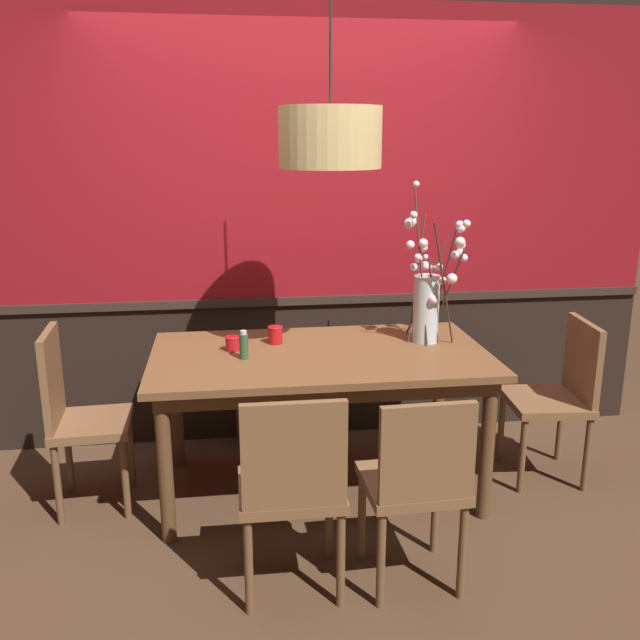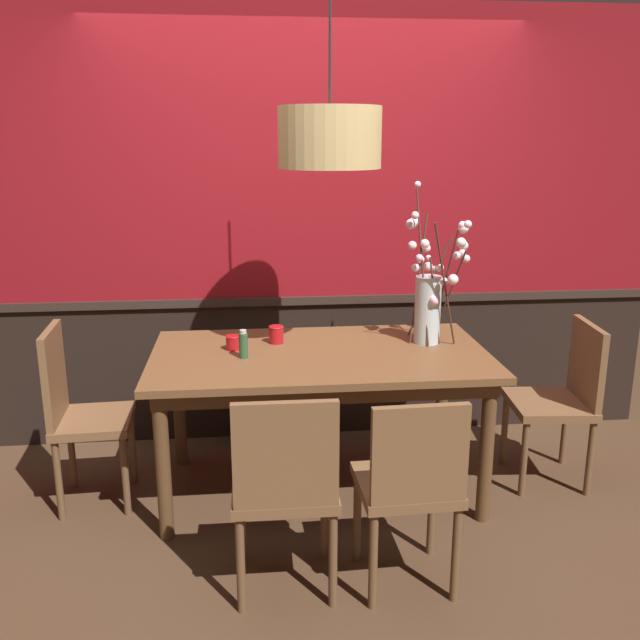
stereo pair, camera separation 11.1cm
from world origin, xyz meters
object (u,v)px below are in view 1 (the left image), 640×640
object	(u,v)px
dining_table	(320,368)
candle_holder_nearer_edge	(275,335)
candle_holder_nearer_center	(232,343)
pendant_lamp	(330,138)
chair_far_side_left	(262,350)
chair_head_east_end	(560,391)
chair_near_side_left	(292,484)
vase_with_blossoms	(429,297)
chair_head_west_end	(76,411)
condiment_bottle	(244,345)
chair_near_side_right	(417,480)

from	to	relation	value
dining_table	candle_holder_nearer_edge	bearing A→B (deg)	139.05
candle_holder_nearer_center	pendant_lamp	xyz separation A→B (m)	(0.49, -0.16, 1.03)
dining_table	pendant_lamp	world-z (taller)	pendant_lamp
chair_far_side_left	candle_holder_nearer_edge	bearing A→B (deg)	-86.60
chair_head_east_end	chair_near_side_left	world-z (taller)	chair_near_side_left
candle_holder_nearer_edge	pendant_lamp	distance (m)	1.09
dining_table	vase_with_blossoms	distance (m)	0.70
chair_far_side_left	chair_head_west_end	distance (m)	1.32
chair_far_side_left	pendant_lamp	xyz separation A→B (m)	(0.30, -0.95, 1.32)
chair_head_east_end	candle_holder_nearer_center	distance (m)	1.81
dining_table	condiment_bottle	xyz separation A→B (m)	(-0.39, -0.05, 0.15)
candle_holder_nearer_center	chair_head_west_end	bearing A→B (deg)	-173.26
chair_near_side_right	vase_with_blossoms	xyz separation A→B (m)	(0.33, 1.01, 0.53)
condiment_bottle	vase_with_blossoms	bearing A→B (deg)	10.01
chair_far_side_left	candle_holder_nearer_center	distance (m)	0.86
chair_near_side_right	candle_holder_nearer_center	world-z (taller)	chair_near_side_right
dining_table	chair_head_west_end	world-z (taller)	chair_head_west_end
chair_near_side_left	condiment_bottle	world-z (taller)	condiment_bottle
chair_head_east_end	chair_near_side_right	distance (m)	1.36
pendant_lamp	candle_holder_nearer_center	bearing A→B (deg)	162.09
chair_near_side_left	chair_far_side_left	xyz separation A→B (m)	(-0.03, 1.75, 0.02)
chair_head_east_end	candle_holder_nearer_edge	bearing A→B (deg)	172.36
chair_head_west_end	candle_holder_nearer_edge	world-z (taller)	chair_head_west_end
chair_near_side_left	vase_with_blossoms	world-z (taller)	vase_with_blossoms
candle_holder_nearer_edge	pendant_lamp	world-z (taller)	pendant_lamp
chair_head_west_end	pendant_lamp	xyz separation A→B (m)	(1.28, -0.06, 1.33)
candle_holder_nearer_center	chair_head_east_end	bearing A→B (deg)	-3.51
chair_head_west_end	vase_with_blossoms	xyz separation A→B (m)	(1.85, 0.13, 0.50)
candle_holder_nearer_edge	dining_table	bearing A→B (deg)	-40.95
chair_head_east_end	chair_far_side_left	distance (m)	1.82
chair_far_side_left	chair_head_west_end	size ratio (longest dim) A/B	1.00
dining_table	chair_far_side_left	distance (m)	0.93
chair_far_side_left	chair_head_west_end	bearing A→B (deg)	-137.96
vase_with_blossoms	dining_table	bearing A→B (deg)	-168.36
dining_table	chair_head_west_end	xyz separation A→B (m)	(-1.24, -0.00, -0.17)
chair_head_east_end	chair_near_side_left	xyz separation A→B (m)	(-1.56, -0.85, 0.00)
chair_head_east_end	candle_holder_nearer_edge	xyz separation A→B (m)	(-1.54, 0.21, 0.32)
chair_far_side_left	condiment_bottle	distance (m)	1.00
dining_table	pendant_lamp	bearing A→B (deg)	-60.18
chair_head_east_end	chair_near_side_left	bearing A→B (deg)	-151.38
chair_head_west_end	pendant_lamp	bearing A→B (deg)	-2.84
dining_table	condiment_bottle	bearing A→B (deg)	-172.56
vase_with_blossoms	candle_holder_nearer_center	xyz separation A→B (m)	(-1.05, -0.03, -0.21)
chair_near_side_right	vase_with_blossoms	world-z (taller)	vase_with_blossoms
chair_head_east_end	chair_far_side_left	world-z (taller)	chair_far_side_left
chair_head_west_end	condiment_bottle	distance (m)	0.91
candle_holder_nearer_center	pendant_lamp	bearing A→B (deg)	-17.91
chair_near_side_left	candle_holder_nearer_edge	distance (m)	1.10
chair_near_side_left	condiment_bottle	xyz separation A→B (m)	(-0.16, 0.82, 0.34)
dining_table	chair_near_side_right	size ratio (longest dim) A/B	1.98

